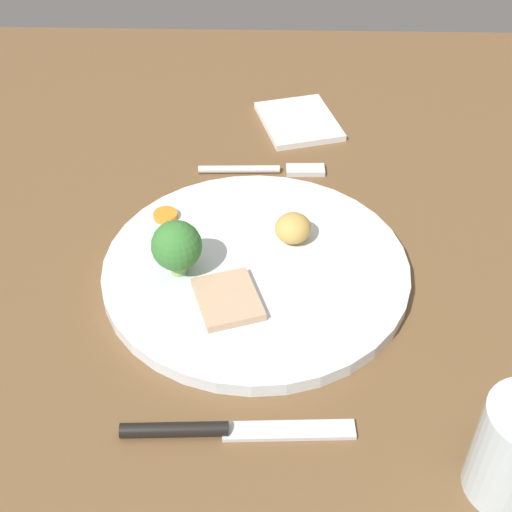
# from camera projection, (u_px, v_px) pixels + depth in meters

# --- Properties ---
(dining_table) EXTENTS (1.20, 0.84, 0.04)m
(dining_table) POSITION_uv_depth(u_px,v_px,m) (230.00, 305.00, 0.68)
(dining_table) COLOR brown
(dining_table) RESTS_ON ground
(dinner_plate) EXTENTS (0.30, 0.30, 0.01)m
(dinner_plate) POSITION_uv_depth(u_px,v_px,m) (256.00, 269.00, 0.69)
(dinner_plate) COLOR white
(dinner_plate) RESTS_ON dining_table
(meat_slice_main) EXTENTS (0.08, 0.07, 0.01)m
(meat_slice_main) POSITION_uv_depth(u_px,v_px,m) (228.00, 299.00, 0.64)
(meat_slice_main) COLOR tan
(meat_slice_main) RESTS_ON dinner_plate
(roast_potato_left) EXTENTS (0.05, 0.05, 0.03)m
(roast_potato_left) POSITION_uv_depth(u_px,v_px,m) (293.00, 228.00, 0.70)
(roast_potato_left) COLOR tan
(roast_potato_left) RESTS_ON dinner_plate
(carrot_coin_front) EXTENTS (0.03, 0.03, 0.01)m
(carrot_coin_front) POSITION_uv_depth(u_px,v_px,m) (166.00, 215.00, 0.73)
(carrot_coin_front) COLOR orange
(carrot_coin_front) RESTS_ON dinner_plate
(broccoli_floret) EXTENTS (0.05, 0.05, 0.06)m
(broccoli_floret) POSITION_uv_depth(u_px,v_px,m) (177.00, 246.00, 0.65)
(broccoli_floret) COLOR #8CB766
(broccoli_floret) RESTS_ON dinner_plate
(fork) EXTENTS (0.02, 0.15, 0.01)m
(fork) POSITION_uv_depth(u_px,v_px,m) (264.00, 169.00, 0.82)
(fork) COLOR silver
(fork) RESTS_ON dining_table
(knife) EXTENTS (0.02, 0.19, 0.01)m
(knife) POSITION_uv_depth(u_px,v_px,m) (217.00, 430.00, 0.55)
(knife) COLOR black
(knife) RESTS_ON dining_table
(folded_napkin) EXTENTS (0.13, 0.12, 0.01)m
(folded_napkin) POSITION_uv_depth(u_px,v_px,m) (299.00, 121.00, 0.90)
(folded_napkin) COLOR white
(folded_napkin) RESTS_ON dining_table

